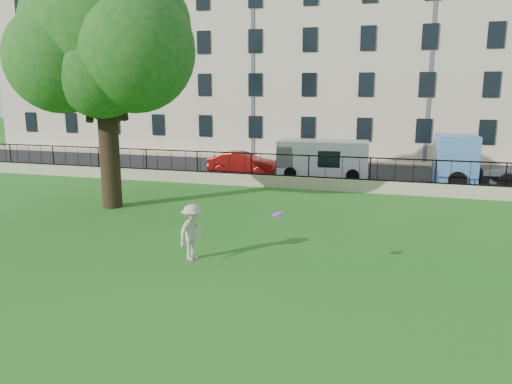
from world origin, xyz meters
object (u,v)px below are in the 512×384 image
(white_van, at_px, (323,159))
(tree, at_px, (101,37))
(red_sedan, at_px, (242,163))
(blue_truck, at_px, (499,162))
(man, at_px, (192,232))
(frisbee, at_px, (277,214))

(white_van, bearing_deg, tree, -133.43)
(red_sedan, height_order, white_van, white_van)
(tree, bearing_deg, red_sedan, 71.77)
(tree, relative_size, white_van, 2.09)
(blue_truck, bearing_deg, tree, -154.60)
(man, xyz_separation_m, white_van, (1.68, 14.71, 0.21))
(red_sedan, relative_size, blue_truck, 0.64)
(tree, height_order, man, tree)
(man, xyz_separation_m, blue_truck, (10.73, 14.51, 0.46))
(frisbee, distance_m, blue_truck, 17.31)
(tree, xyz_separation_m, blue_truck, (16.80, 9.20, -5.69))
(tree, height_order, white_van, tree)
(red_sedan, distance_m, blue_truck, 13.77)
(man, relative_size, white_van, 0.34)
(man, distance_m, white_van, 14.80)
(frisbee, height_order, blue_truck, blue_truck)
(tree, bearing_deg, blue_truck, 28.71)
(red_sedan, bearing_deg, tree, 159.32)
(man, relative_size, blue_truck, 0.27)
(tree, distance_m, man, 10.14)
(tree, distance_m, frisbee, 11.97)
(tree, bearing_deg, man, -41.14)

